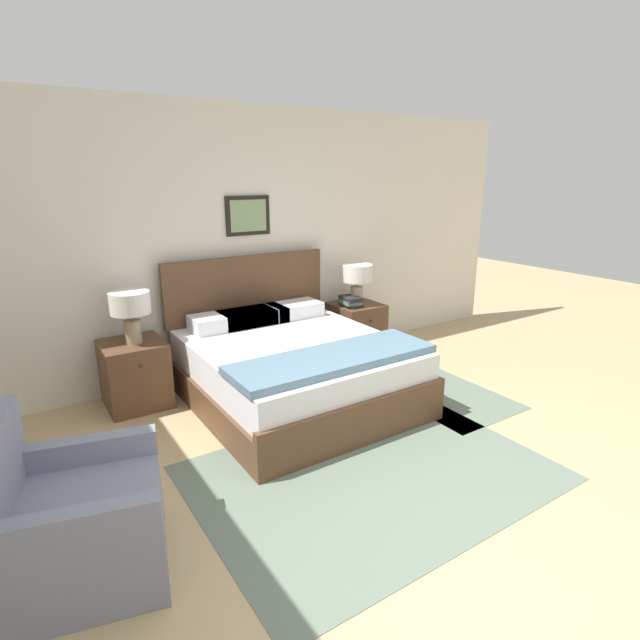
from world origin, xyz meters
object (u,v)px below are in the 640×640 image
Objects in this scene: nightstand_by_door at (355,329)px; table_lamp_near_window at (130,307)px; bed at (293,366)px; table_lamp_by_door at (357,276)px; armchair at (72,524)px; nightstand_near_window at (135,374)px.

table_lamp_near_window is at bearing -179.49° from nightstand_by_door.
bed is 3.31× the size of nightstand_by_door.
table_lamp_near_window is (-1.18, 0.64, 0.57)m from bed.
bed is 4.31× the size of table_lamp_by_door.
armchair reaches higher than nightstand_by_door.
bed reaches higher than armchair.
bed reaches higher than table_lamp_by_door.
nightstand_near_window is at bearing 130.24° from table_lamp_near_window.
armchair is 2.09× the size of table_lamp_near_window.
table_lamp_near_window is at bearing 171.00° from armchair.
table_lamp_by_door reaches higher than nightstand_by_door.
table_lamp_near_window is (0.76, 1.81, 0.60)m from armchair.
table_lamp_by_door is (2.39, -0.02, 0.60)m from nightstand_near_window.
nightstand_near_window is 1.30× the size of table_lamp_by_door.
table_lamp_near_window reaches higher than nightstand_by_door.
bed is 4.31× the size of table_lamp_near_window.
armchair is 1.61× the size of nightstand_by_door.
nightstand_near_window is 2.46m from table_lamp_by_door.
nightstand_by_door is at bearing 0.51° from table_lamp_near_window.
bed is 3.31× the size of nightstand_near_window.
nightstand_near_window is 2.40m from nightstand_by_door.
armchair is 1.98m from nightstand_near_window.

